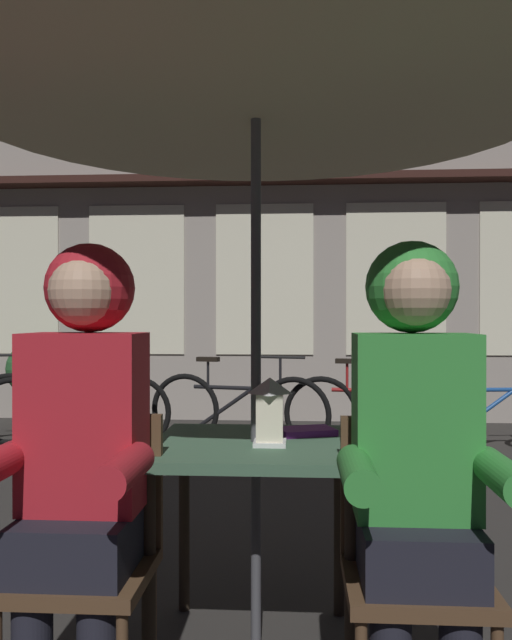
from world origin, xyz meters
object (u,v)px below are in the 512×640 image
chair_right (412,554)px  bicycle_second (73,412)px  patio_umbrella (256,65)px  lantern (270,410)px  cafe_table (256,470)px  bicycle_third (238,410)px  person_right_hooded (416,434)px  book (306,431)px  person_left_hooded (82,431)px  chair_left (88,546)px  potted_plant (35,376)px  bicycle_fourth (380,414)px  bicycle_fifth (499,412)px

chair_right → bicycle_second: chair_right is taller
patio_umbrella → lantern: size_ratio=10.00×
lantern → chair_right: size_ratio=0.27×
cafe_table → bicycle_third: 3.52m
patio_umbrella → lantern: bearing=-52.0°
chair_right → person_right_hooded: bearing=-90.0°
cafe_table → book: (0.18, 0.14, 0.11)m
person_left_hooded → chair_left: bearing=90.0°
lantern → patio_umbrella: bearing=128.0°
chair_right → person_right_hooded: size_ratio=0.62×
bicycle_second → bicycle_third: size_ratio=1.01×
chair_right → bicycle_second: 4.30m
patio_umbrella → lantern: 1.20m
patio_umbrella → potted_plant: bearing=120.5°
book → bicycle_second: bearing=103.6°
bicycle_fourth → person_right_hooded: bearing=-95.5°
bicycle_second → bicycle_fifth: 3.69m
person_right_hooded → bicycle_fourth: bearing=84.5°
chair_right → bicycle_second: (-2.29, 3.64, -0.14)m
bicycle_fourth → bicycle_second: bearing=-178.4°
cafe_table → bicycle_fourth: 3.46m
patio_umbrella → person_left_hooded: patio_umbrella is taller
bicycle_fifth → book: 3.79m
person_left_hooded → book: person_left_hooded is taller
potted_plant → patio_umbrella: bearing=-59.5°
patio_umbrella → person_left_hooded: (-0.48, -0.43, -1.21)m
person_left_hooded → bicycle_fourth: 4.03m
person_right_hooded → book: 0.65m
bicycle_second → bicycle_fourth: (2.65, 0.08, 0.00)m
patio_umbrella → chair_right: patio_umbrella is taller
person_left_hooded → cafe_table: bearing=41.6°
potted_plant → person_left_hooded: bearing=-66.1°
bicycle_fourth → potted_plant: (-3.53, 1.22, 0.20)m
person_left_hooded → chair_right: bearing=3.4°
patio_umbrella → bicycle_fifth: bearing=61.8°
chair_left → chair_right: same height
bicycle_third → chair_left: bearing=-91.3°
patio_umbrella → chair_left: bearing=-142.5°
chair_right → bicycle_fourth: size_ratio=0.52×
chair_right → bicycle_fifth: 4.12m
person_left_hooded → bicycle_fourth: size_ratio=0.84×
patio_umbrella → bicycle_second: bearing=118.9°
chair_left → bicycle_third: chair_left is taller
bicycle_fifth → bicycle_third: bearing=-179.6°
bicycle_third → bicycle_fifth: size_ratio=0.99×
lantern → bicycle_fifth: bearing=62.9°
chair_left → bicycle_third: size_ratio=0.53×
bicycle_third → book: 3.42m
bicycle_fourth → bicycle_fifth: size_ratio=1.00×
bicycle_second → potted_plant: potted_plant is taller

